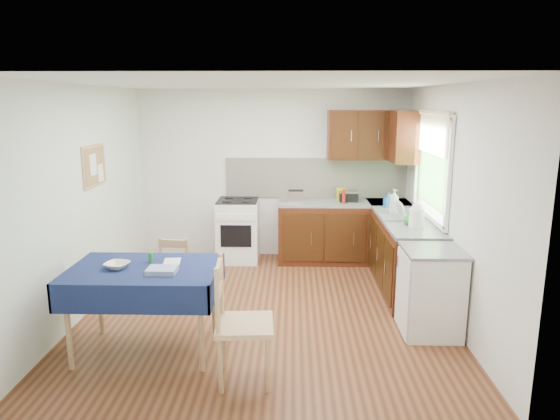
{
  "coord_description": "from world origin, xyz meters",
  "views": [
    {
      "loc": [
        0.3,
        -5.32,
        2.31
      ],
      "look_at": [
        0.16,
        0.3,
        1.09
      ],
      "focal_mm": 32.0,
      "sensor_mm": 36.0,
      "label": 1
    }
  ],
  "objects_px": {
    "dining_table": "(144,278)",
    "sandwich_press": "(348,196)",
    "chair_far": "(178,269)",
    "toaster": "(296,197)",
    "dish_rack": "(400,217)",
    "chair_near": "(238,318)",
    "kettle": "(417,216)"
  },
  "relations": [
    {
      "from": "sandwich_press",
      "to": "dish_rack",
      "type": "bearing_deg",
      "value": -52.04
    },
    {
      "from": "kettle",
      "to": "dining_table",
      "type": "bearing_deg",
      "value": -155.13
    },
    {
      "from": "chair_far",
      "to": "chair_near",
      "type": "height_order",
      "value": "chair_near"
    },
    {
      "from": "chair_near",
      "to": "dish_rack",
      "type": "height_order",
      "value": "dish_rack"
    },
    {
      "from": "chair_far",
      "to": "dining_table",
      "type": "bearing_deg",
      "value": 92.8
    },
    {
      "from": "chair_near",
      "to": "dish_rack",
      "type": "bearing_deg",
      "value": -42.07
    },
    {
      "from": "toaster",
      "to": "sandwich_press",
      "type": "relative_size",
      "value": 0.92
    },
    {
      "from": "chair_near",
      "to": "kettle",
      "type": "distance_m",
      "value": 2.64
    },
    {
      "from": "chair_far",
      "to": "dish_rack",
      "type": "xyz_separation_m",
      "value": [
        2.63,
        0.65,
        0.48
      ]
    },
    {
      "from": "dining_table",
      "to": "chair_near",
      "type": "xyz_separation_m",
      "value": [
        0.92,
        -0.5,
        -0.16
      ]
    },
    {
      "from": "toaster",
      "to": "sandwich_press",
      "type": "xyz_separation_m",
      "value": [
        0.77,
        0.12,
        -0.01
      ]
    },
    {
      "from": "chair_far",
      "to": "kettle",
      "type": "height_order",
      "value": "kettle"
    },
    {
      "from": "chair_near",
      "to": "toaster",
      "type": "bearing_deg",
      "value": -12.12
    },
    {
      "from": "chair_near",
      "to": "chair_far",
      "type": "bearing_deg",
      "value": 25.37
    },
    {
      "from": "chair_far",
      "to": "sandwich_press",
      "type": "xyz_separation_m",
      "value": [
        2.12,
        1.76,
        0.53
      ]
    },
    {
      "from": "dining_table",
      "to": "toaster",
      "type": "relative_size",
      "value": 5.55
    },
    {
      "from": "dining_table",
      "to": "chair_near",
      "type": "bearing_deg",
      "value": -9.0
    },
    {
      "from": "dining_table",
      "to": "sandwich_press",
      "type": "bearing_deg",
      "value": 71.98
    },
    {
      "from": "chair_far",
      "to": "toaster",
      "type": "height_order",
      "value": "toaster"
    },
    {
      "from": "chair_near",
      "to": "toaster",
      "type": "height_order",
      "value": "toaster"
    },
    {
      "from": "chair_far",
      "to": "dish_rack",
      "type": "distance_m",
      "value": 2.76
    },
    {
      "from": "dish_rack",
      "to": "kettle",
      "type": "bearing_deg",
      "value": -100.93
    },
    {
      "from": "toaster",
      "to": "chair_near",
      "type": "bearing_deg",
      "value": -113.71
    },
    {
      "from": "dining_table",
      "to": "toaster",
      "type": "height_order",
      "value": "toaster"
    },
    {
      "from": "chair_far",
      "to": "chair_near",
      "type": "distance_m",
      "value": 1.79
    },
    {
      "from": "dish_rack",
      "to": "kettle",
      "type": "relative_size",
      "value": 1.61
    },
    {
      "from": "chair_far",
      "to": "kettle",
      "type": "relative_size",
      "value": 2.89
    },
    {
      "from": "sandwich_press",
      "to": "dining_table",
      "type": "bearing_deg",
      "value": -114.88
    },
    {
      "from": "sandwich_press",
      "to": "chair_near",
      "type": "bearing_deg",
      "value": -97.99
    },
    {
      "from": "dining_table",
      "to": "dish_rack",
      "type": "xyz_separation_m",
      "value": [
        2.7,
        1.72,
        0.21
      ]
    },
    {
      "from": "chair_far",
      "to": "sandwich_press",
      "type": "distance_m",
      "value": 2.8
    },
    {
      "from": "chair_far",
      "to": "dish_rack",
      "type": "bearing_deg",
      "value": -159.99
    }
  ]
}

